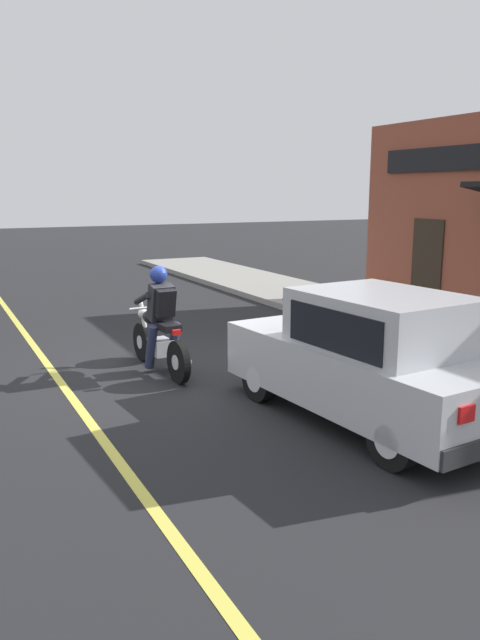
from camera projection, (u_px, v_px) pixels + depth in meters
name	position (u px, v px, depth m)	size (l,w,h in m)	color
ground_plane	(184.00, 371.00, 9.53)	(80.00, 80.00, 0.00)	black
sidewalk_curb	(343.00, 307.00, 14.41)	(2.60, 22.00, 0.14)	gray
lane_stripe	(31.00, 342.00, 11.35)	(0.12, 19.80, 0.01)	#D1C64C
motorcycle_with_rider	(160.00, 328.00, 9.37)	(0.57, 2.02, 1.62)	black
car_hatchback	(370.00, 358.00, 7.34)	(1.93, 3.90, 1.57)	black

